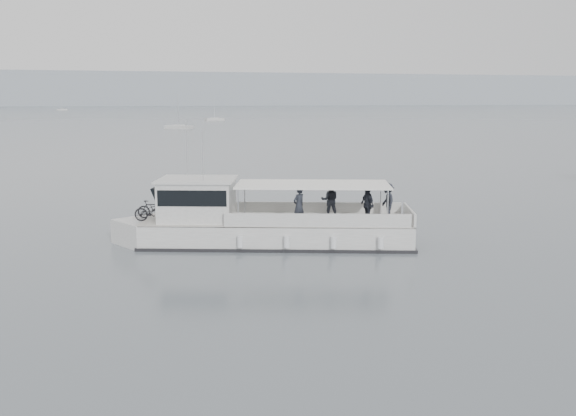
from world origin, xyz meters
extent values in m
plane|color=slate|center=(0.00, 0.00, 0.00)|extent=(1400.00, 1400.00, 0.00)
cube|color=#939EA8|center=(0.00, 560.00, 14.00)|extent=(1400.00, 90.00, 28.00)
cube|color=silver|center=(-5.34, 0.44, 0.44)|extent=(12.04, 6.39, 1.26)
cube|color=silver|center=(-10.91, 2.15, 0.44)|extent=(3.02, 3.02, 1.26)
cube|color=beige|center=(-5.34, 0.44, 1.07)|extent=(12.04, 6.39, 0.06)
cube|color=black|center=(-5.34, 0.44, 0.05)|extent=(12.26, 6.56, 0.17)
cube|color=silver|center=(-3.23, 1.36, 1.36)|extent=(7.45, 2.37, 0.58)
cube|color=silver|center=(-4.11, -1.50, 1.36)|extent=(7.45, 2.37, 0.58)
cube|color=silver|center=(0.18, -1.25, 1.36)|extent=(1.01, 3.00, 0.58)
cube|color=silver|center=(-8.68, 1.47, 1.94)|extent=(3.74, 3.42, 1.75)
cube|color=black|center=(-10.12, 1.91, 2.09)|extent=(1.23, 2.48, 1.12)
cube|color=black|center=(-8.68, 1.47, 2.23)|extent=(3.56, 3.40, 0.68)
cube|color=silver|center=(-8.68, 1.47, 2.86)|extent=(3.98, 3.66, 0.10)
cube|color=white|center=(-3.86, -0.01, 2.67)|extent=(7.16, 4.72, 0.08)
cylinder|color=silver|center=(-7.23, -0.40, 1.87)|extent=(0.07, 0.07, 1.60)
cylinder|color=silver|center=(-6.43, 2.20, 1.87)|extent=(0.07, 0.07, 1.60)
cylinder|color=silver|center=(-1.29, -2.22, 1.87)|extent=(0.07, 0.07, 1.60)
cylinder|color=silver|center=(-0.49, 0.37, 1.87)|extent=(0.07, 0.07, 1.60)
cylinder|color=silver|center=(-8.98, 2.48, 4.12)|extent=(0.04, 0.04, 2.52)
cylinder|color=silver|center=(-8.51, 0.71, 3.93)|extent=(0.04, 0.04, 2.14)
cylinder|color=white|center=(-7.24, -0.76, 0.49)|extent=(0.29, 0.29, 0.49)
cylinder|color=white|center=(-5.38, -1.33, 0.49)|extent=(0.29, 0.29, 0.49)
cylinder|color=white|center=(-3.53, -1.90, 0.49)|extent=(0.29, 0.29, 0.49)
cylinder|color=white|center=(-1.67, -2.47, 0.49)|extent=(0.29, 0.29, 0.49)
imported|color=black|center=(-10.42, 2.41, 1.50)|extent=(1.76, 1.04, 0.87)
imported|color=black|center=(-10.65, 1.67, 1.53)|extent=(1.59, 0.87, 0.92)
imported|color=#252831|center=(-4.67, -0.68, 1.88)|extent=(0.71, 0.64, 1.63)
imported|color=#252831|center=(-2.92, 0.41, 1.88)|extent=(0.93, 0.80, 1.63)
imported|color=#252831|center=(-1.80, -1.25, 1.88)|extent=(0.51, 1.00, 1.63)
imported|color=#252831|center=(-0.59, -0.61, 1.88)|extent=(0.71, 1.11, 1.63)
cube|color=silver|center=(1.20, 111.03, 0.30)|extent=(5.97, 5.36, 0.75)
cube|color=silver|center=(1.20, 111.03, 0.62)|extent=(2.73, 2.67, 0.45)
cylinder|color=silver|center=(1.20, 111.03, 3.96)|extent=(0.08, 0.08, 6.71)
cube|color=silver|center=(-38.14, 338.08, 0.30)|extent=(5.55, 3.69, 0.75)
cube|color=silver|center=(-38.14, 338.08, 0.62)|extent=(2.30, 2.11, 0.45)
cylinder|color=silver|center=(-38.14, 338.08, 3.53)|extent=(0.08, 0.08, 5.85)
cube|color=silver|center=(16.14, 158.87, 0.30)|extent=(5.86, 3.49, 0.75)
cube|color=silver|center=(16.14, 158.87, 0.62)|extent=(2.35, 2.11, 0.45)
cylinder|color=silver|center=(16.14, 158.87, 3.67)|extent=(0.08, 0.08, 6.14)
camera|label=1|loc=(-12.10, -26.35, 6.36)|focal=40.00mm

